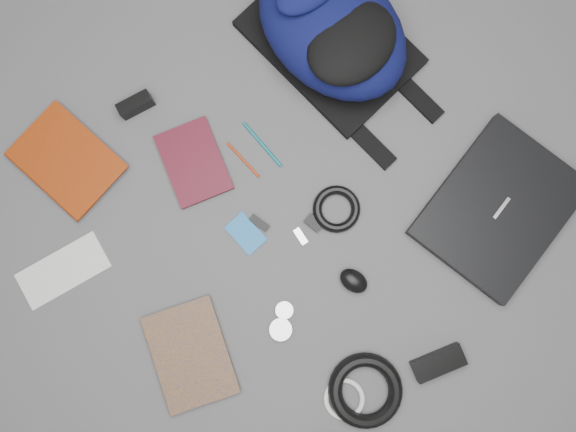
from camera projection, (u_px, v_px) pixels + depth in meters
ground at (288, 217)px, 1.42m from camera, size 4.00×4.00×0.00m
backpack at (332, 29)px, 1.36m from camera, size 0.36×0.49×0.19m
laptop at (499, 209)px, 1.40m from camera, size 0.44×0.37×0.04m
textbook_red at (41, 189)px, 1.41m from camera, size 0.23×0.28×0.03m
comic_book at (155, 367)px, 1.38m from camera, size 0.26×0.30×0.02m
envelope at (63, 271)px, 1.41m from camera, size 0.24×0.14×0.00m
dvd_case at (194, 163)px, 1.42m from camera, size 0.19×0.23×0.02m
compact_camera at (136, 105)px, 1.42m from camera, size 0.09×0.05×0.05m
sticker_disc at (187, 158)px, 1.43m from camera, size 0.09×0.09×0.00m
pen_teal at (262, 144)px, 1.43m from camera, size 0.01×0.15×0.01m
pen_red at (243, 160)px, 1.43m from camera, size 0.01×0.12×0.01m
id_badge at (246, 233)px, 1.41m from camera, size 0.07×0.10×0.00m
usb_black at (259, 223)px, 1.41m from camera, size 0.03×0.06×0.01m
usb_silver at (301, 236)px, 1.41m from camera, size 0.02×0.05×0.01m
key_fob at (314, 223)px, 1.41m from camera, size 0.04×0.05×0.01m
mouse at (354, 281)px, 1.39m from camera, size 0.07×0.09×0.04m
headphone_left at (281, 329)px, 1.39m from camera, size 0.06×0.06×0.01m
headphone_right at (284, 310)px, 1.39m from camera, size 0.06×0.06×0.01m
cable_coil at (336, 209)px, 1.41m from camera, size 0.14×0.14×0.02m
power_brick at (438, 363)px, 1.37m from camera, size 0.14×0.09×0.03m
power_cord_coil at (365, 390)px, 1.36m from camera, size 0.19×0.19×0.04m
white_cable_coil at (344, 399)px, 1.37m from camera, size 0.12×0.12×0.01m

